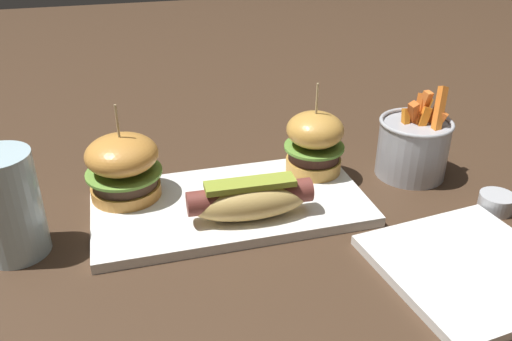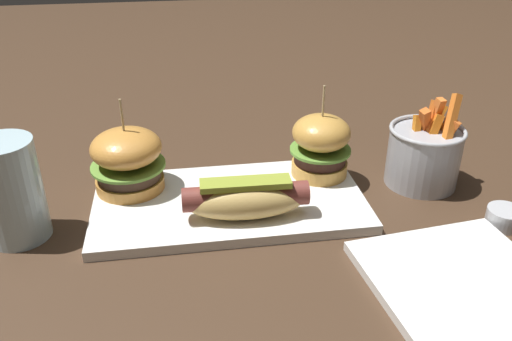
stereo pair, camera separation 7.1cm
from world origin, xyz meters
The scene contains 9 objects.
ground_plane centered at (0.00, 0.00, 0.00)m, with size 3.00×3.00×0.00m, color #422D1E.
platter_main centered at (0.00, 0.00, 0.01)m, with size 0.37×0.19×0.01m, color white.
hot_dog centered at (0.02, -0.05, 0.04)m, with size 0.16×0.06×0.05m.
slider_left centered at (-0.13, 0.05, 0.06)m, with size 0.10×0.10×0.13m.
slider_right centered at (0.14, 0.05, 0.06)m, with size 0.09×0.09×0.14m.
fries_bucket centered at (0.29, 0.02, 0.05)m, with size 0.11×0.11×0.14m.
sauce_ramekin centered at (0.35, -0.10, 0.01)m, with size 0.05×0.05×0.02m.
side_plate centered at (0.23, -0.21, 0.01)m, with size 0.20×0.20×0.01m, color white.
water_glass centered at (-0.27, -0.03, 0.07)m, with size 0.08×0.08×0.13m, color silver.
Camera 2 is at (-0.06, -0.62, 0.39)m, focal length 37.23 mm.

